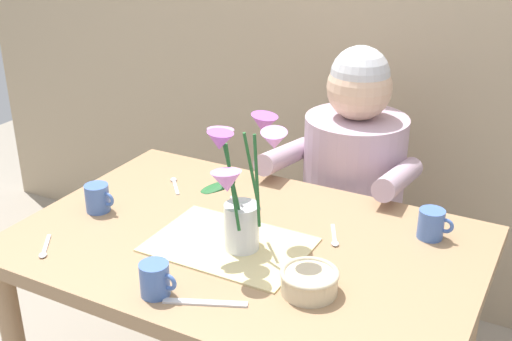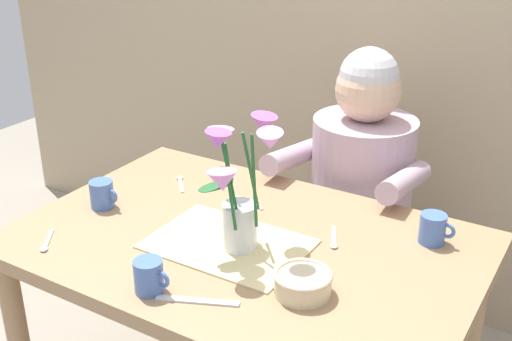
{
  "view_description": "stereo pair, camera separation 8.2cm",
  "coord_description": "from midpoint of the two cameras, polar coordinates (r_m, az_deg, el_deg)",
  "views": [
    {
      "loc": [
        0.72,
        -1.28,
        1.59
      ],
      "look_at": [
        0.0,
        0.05,
        0.92
      ],
      "focal_mm": 45.17,
      "sensor_mm": 36.0,
      "label": 1
    },
    {
      "loc": [
        0.79,
        -1.24,
        1.59
      ],
      "look_at": [
        0.0,
        0.05,
        0.92
      ],
      "focal_mm": 45.17,
      "sensor_mm": 36.0,
      "label": 2
    }
  ],
  "objects": [
    {
      "name": "dining_table",
      "position": [
        1.75,
        0.38,
        -8.89
      ],
      "size": [
        1.2,
        0.8,
        0.74
      ],
      "color": "#9E7A56",
      "rests_on": "ground_plane"
    },
    {
      "name": "seated_person",
      "position": [
        2.24,
        10.13,
        -3.72
      ],
      "size": [
        0.45,
        0.47,
        1.14
      ],
      "rotation": [
        0.0,
        0.0,
        0.04
      ],
      "color": "#4C4C56",
      "rests_on": "ground_plane"
    },
    {
      "name": "striped_placemat",
      "position": [
        1.67,
        -1.08,
        -6.54
      ],
      "size": [
        0.4,
        0.28,
        0.0
      ],
      "primitive_type": "cube",
      "color": "beige",
      "rests_on": "dining_table"
    },
    {
      "name": "flower_vase",
      "position": [
        1.57,
        -0.06,
        -1.47
      ],
      "size": [
        0.27,
        0.29,
        0.35
      ],
      "color": "silver",
      "rests_on": "dining_table"
    },
    {
      "name": "ceramic_bowl",
      "position": [
        1.48,
        5.78,
        -9.84
      ],
      "size": [
        0.14,
        0.14,
        0.06
      ],
      "color": "beige",
      "rests_on": "dining_table"
    },
    {
      "name": "dinner_knife",
      "position": [
        1.46,
        -3.57,
        -11.47
      ],
      "size": [
        0.18,
        0.09,
        0.0
      ],
      "primitive_type": "cube",
      "rotation": [
        0.0,
        0.0,
        0.41
      ],
      "color": "silver",
      "rests_on": "dining_table"
    },
    {
      "name": "coffee_cup",
      "position": [
        1.74,
        16.74,
        -4.97
      ],
      "size": [
        0.09,
        0.07,
        0.08
      ],
      "color": "#476BB7",
      "rests_on": "dining_table"
    },
    {
      "name": "ceramic_mug",
      "position": [
        1.89,
        -12.25,
        -2.09
      ],
      "size": [
        0.09,
        0.07,
        0.08
      ],
      "color": "#476BB7",
      "rests_on": "dining_table"
    },
    {
      "name": "tea_cup",
      "position": [
        1.49,
        -7.85,
        -9.28
      ],
      "size": [
        0.09,
        0.07,
        0.08
      ],
      "color": "#476BB7",
      "rests_on": "dining_table"
    },
    {
      "name": "spoon_0",
      "position": [
        1.7,
        8.31,
        -6.21
      ],
      "size": [
        0.06,
        0.11,
        0.01
      ],
      "color": "silver",
      "rests_on": "dining_table"
    },
    {
      "name": "spoon_1",
      "position": [
        1.73,
        -5.97,
        -5.59
      ],
      "size": [
        0.08,
        0.11,
        0.01
      ],
      "color": "silver",
      "rests_on": "dining_table"
    },
    {
      "name": "spoon_2",
      "position": [
        1.74,
        -16.81,
        -6.28
      ],
      "size": [
        0.08,
        0.11,
        0.01
      ],
      "color": "silver",
      "rests_on": "dining_table"
    },
    {
      "name": "spoon_3",
      "position": [
        2.02,
        -5.55,
        -0.97
      ],
      "size": [
        0.09,
        0.1,
        0.01
      ],
      "color": "silver",
      "rests_on": "dining_table"
    },
    {
      "name": "spoon_4",
      "position": [
        1.89,
        0.14,
        -2.67
      ],
      "size": [
        0.12,
        0.05,
        0.01
      ],
      "color": "silver",
      "rests_on": "dining_table"
    }
  ]
}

